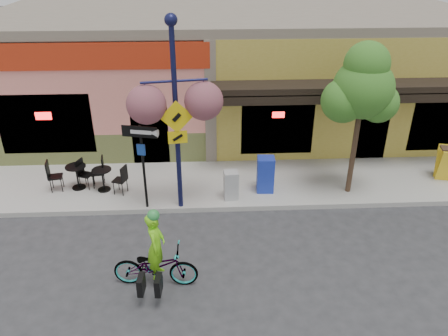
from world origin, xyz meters
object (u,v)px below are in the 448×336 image
building (233,68)px  one_way_sign (144,168)px  bicycle (156,266)px  newspaper_box_blue (265,174)px  newspaper_box_grey (231,185)px  street_tree (358,121)px  cyclist_rider (157,255)px  lamp_post (176,119)px

building → one_way_sign: bearing=-112.8°
bicycle → one_way_sign: (-0.52, 2.98, 0.89)m
newspaper_box_blue → newspaper_box_grey: 1.12m
bicycle → newspaper_box_grey: (1.87, 3.32, 0.09)m
bicycle → one_way_sign: bearing=14.7°
building → one_way_sign: size_ratio=7.37×
one_way_sign → newspaper_box_blue: one_way_sign is taller
bicycle → newspaper_box_grey: bearing=-24.6°
newspaper_box_blue → street_tree: bearing=-0.2°
bicycle → cyclist_rider: cyclist_rider is taller
lamp_post → one_way_sign: 1.68m
building → street_tree: street_tree is taller
lamp_post → newspaper_box_grey: lamp_post is taller
bicycle → newspaper_box_blue: newspaper_box_blue is taller
lamp_post → street_tree: bearing=-1.6°
building → cyclist_rider: 10.20m
lamp_post → one_way_sign: bearing=171.7°
bicycle → lamp_post: (0.43, 2.98, 2.27)m
newspaper_box_grey → bicycle: bearing=-123.7°
building → lamp_post: 7.14m
newspaper_box_blue → newspaper_box_grey: newspaper_box_blue is taller
one_way_sign → street_tree: (5.93, 0.58, 1.01)m
bicycle → lamp_post: 3.77m
cyclist_rider → bicycle: bearing=94.8°
street_tree → bicycle: bearing=-146.6°
building → cyclist_rider: (-2.31, -9.83, -1.45)m
cyclist_rider → newspaper_box_grey: 3.79m
lamp_post → street_tree: lamp_post is taller
street_tree → lamp_post: bearing=-173.4°
cyclist_rider → lamp_post: (0.38, 2.98, 1.97)m
one_way_sign → newspaper_box_blue: size_ratio=2.26×
lamp_post → one_way_sign: (-0.95, 0.00, -1.38)m
bicycle → cyclist_rider: bearing=-85.2°
bicycle → lamp_post: bearing=-3.3°
lamp_post → newspaper_box_blue: 3.32m
one_way_sign → newspaper_box_grey: bearing=20.6°
street_tree → newspaper_box_grey: bearing=-176.0°
bicycle → street_tree: (5.41, 3.56, 1.90)m
lamp_post → one_way_sign: size_ratio=2.12×
lamp_post → newspaper_box_blue: lamp_post is taller
building → newspaper_box_grey: size_ratio=21.10×
building → newspaper_box_grey: building is taller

